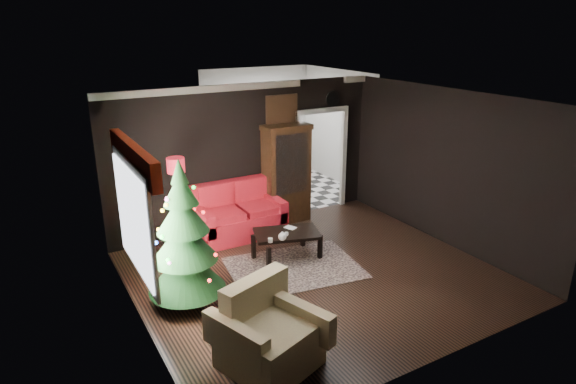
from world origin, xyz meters
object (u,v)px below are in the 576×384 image
armchair (269,331)px  christmas_tree (184,237)px  floor_lamp (179,212)px  teapot (282,236)px  kitchen_table (280,180)px  wall_clock (333,99)px  loveseat (239,211)px  coffee_table (287,245)px  curio_cabinet (286,176)px

armchair → christmas_tree: bearing=83.2°
floor_lamp → teapot: bearing=-43.9°
teapot → kitchen_table: size_ratio=0.21×
wall_clock → kitchen_table: 2.43m
loveseat → kitchen_table: 2.45m
teapot → wall_clock: (2.29, 1.96, 1.81)m
loveseat → armchair: size_ratio=1.64×
loveseat → floor_lamp: (-1.24, -0.31, 0.33)m
floor_lamp → wall_clock: bearing=11.3°
teapot → christmas_tree: bearing=-171.5°
armchair → coffee_table: armchair is taller
teapot → wall_clock: wall_clock is taller
curio_cabinet → floor_lamp: curio_cabinet is taller
floor_lamp → kitchen_table: floor_lamp is taller
teapot → wall_clock: size_ratio=0.48×
curio_cabinet → coffee_table: bearing=-119.5°
curio_cabinet → floor_lamp: bearing=-167.4°
curio_cabinet → loveseat: bearing=-169.2°
curio_cabinet → armchair: 4.56m
teapot → loveseat: bearing=92.1°
coffee_table → loveseat: bearing=102.5°
wall_clock → armchair: bearing=-132.1°
floor_lamp → coffee_table: size_ratio=1.75×
loveseat → teapot: loveseat is taller
coffee_table → wall_clock: size_ratio=3.37×
curio_cabinet → teapot: size_ratio=12.32×
kitchen_table → curio_cabinet: bearing=-114.4°
wall_clock → kitchen_table: (-0.55, 1.25, -2.00)m
loveseat → curio_cabinet: 1.25m
loveseat → coffee_table: loveseat is taller
loveseat → teapot: size_ratio=11.03×
christmas_tree → armchair: christmas_tree is taller
curio_cabinet → christmas_tree: 3.46m
loveseat → wall_clock: 3.04m
loveseat → teapot: (0.06, -1.56, 0.07)m
loveseat → coffee_table: 1.36m
kitchen_table → wall_clock: bearing=-66.3°
curio_cabinet → christmas_tree: size_ratio=0.91×
curio_cabinet → christmas_tree: bearing=-144.0°
floor_lamp → christmas_tree: bearing=-105.3°
curio_cabinet → armchair: bearing=-122.3°
christmas_tree → coffee_table: 2.16m
floor_lamp → coffee_table: floor_lamp is taller
floor_lamp → christmas_tree: christmas_tree is taller
coffee_table → kitchen_table: (1.51, 2.95, 0.12)m
curio_cabinet → armchair: (-2.42, -3.83, -0.49)m
wall_clock → kitchen_table: bearing=113.7°
loveseat → christmas_tree: christmas_tree is taller
curio_cabinet → coffee_table: size_ratio=1.76×
floor_lamp → kitchen_table: size_ratio=2.51×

